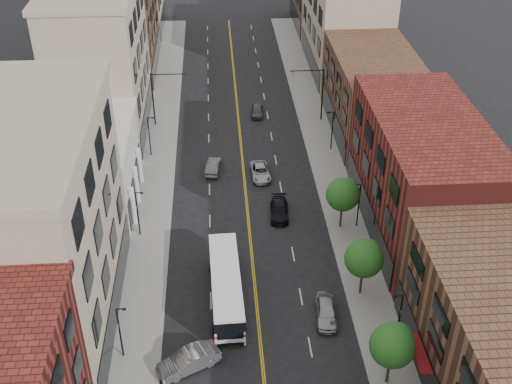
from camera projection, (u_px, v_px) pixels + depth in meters
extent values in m
cube|color=gray|center=(157.00, 177.00, 73.67)|extent=(4.00, 110.00, 0.15)
cube|color=gray|center=(329.00, 171.00, 74.80)|extent=(4.00, 110.00, 0.15)
cube|color=gray|center=(40.00, 232.00, 50.03)|extent=(10.00, 22.00, 18.00)
cube|color=silver|center=(85.00, 168.00, 67.79)|extent=(10.00, 14.00, 8.00)
cube|color=gray|center=(100.00, 62.00, 79.21)|extent=(10.00, 20.00, 18.00)
cube|color=brown|center=(120.00, 21.00, 96.71)|extent=(10.00, 20.00, 15.00)
cube|color=#581B17|center=(422.00, 175.00, 62.77)|extent=(10.00, 22.00, 12.00)
cube|color=brown|center=(374.00, 94.00, 80.82)|extent=(10.00, 20.00, 10.00)
cube|color=gray|center=(345.00, 24.00, 97.23)|extent=(10.00, 22.00, 14.00)
cylinder|color=black|center=(388.00, 370.00, 48.19)|extent=(0.22, 0.22, 2.50)
sphere|color=#175118|center=(392.00, 345.00, 46.74)|extent=(3.40, 3.40, 3.40)
sphere|color=#175118|center=(399.00, 336.00, 46.82)|extent=(2.04, 2.04, 2.04)
cylinder|color=black|center=(361.00, 282.00, 56.53)|extent=(0.22, 0.22, 2.50)
sphere|color=#175118|center=(364.00, 259.00, 55.07)|extent=(3.40, 3.40, 3.40)
sphere|color=#175118|center=(369.00, 251.00, 55.16)|extent=(2.04, 2.04, 2.04)
cylinder|color=black|center=(341.00, 216.00, 64.86)|extent=(0.22, 0.22, 2.50)
sphere|color=#175118|center=(343.00, 194.00, 63.41)|extent=(3.40, 3.40, 3.40)
sphere|color=#175118|center=(348.00, 188.00, 63.49)|extent=(2.04, 2.04, 2.04)
cylinder|color=black|center=(120.00, 333.00, 49.69)|extent=(0.14, 0.14, 5.00)
cylinder|color=black|center=(121.00, 309.00, 48.34)|extent=(0.70, 0.10, 0.10)
cube|color=black|center=(124.00, 309.00, 48.38)|extent=(0.28, 0.14, 0.14)
cube|color=#19592D|center=(119.00, 324.00, 49.20)|extent=(0.04, 0.55, 0.35)
cylinder|color=black|center=(138.00, 214.00, 63.03)|extent=(0.14, 0.14, 5.00)
cylinder|color=black|center=(139.00, 193.00, 61.68)|extent=(0.70, 0.10, 0.10)
cube|color=black|center=(141.00, 193.00, 61.72)|extent=(0.28, 0.14, 0.14)
cube|color=#19592D|center=(137.00, 206.00, 62.54)|extent=(0.04, 0.55, 0.35)
cylinder|color=black|center=(149.00, 137.00, 76.37)|extent=(0.14, 0.14, 5.00)
cylinder|color=black|center=(150.00, 118.00, 75.02)|extent=(0.70, 0.10, 0.10)
cube|color=black|center=(153.00, 118.00, 75.06)|extent=(0.28, 0.14, 0.14)
cube|color=#19592D|center=(149.00, 130.00, 75.87)|extent=(0.04, 0.55, 0.35)
cylinder|color=black|center=(399.00, 319.00, 50.93)|extent=(0.14, 0.14, 5.00)
cylinder|color=black|center=(399.00, 296.00, 49.54)|extent=(0.70, 0.10, 0.10)
cube|color=black|center=(395.00, 296.00, 49.55)|extent=(0.28, 0.14, 0.14)
cube|color=#19592D|center=(400.00, 311.00, 50.44)|extent=(0.04, 0.55, 0.35)
cylinder|color=black|center=(359.00, 205.00, 64.27)|extent=(0.14, 0.14, 5.00)
cylinder|color=black|center=(357.00, 185.00, 62.88)|extent=(0.70, 0.10, 0.10)
cube|color=black|center=(355.00, 185.00, 62.89)|extent=(0.28, 0.14, 0.14)
cube|color=#19592D|center=(359.00, 198.00, 63.78)|extent=(0.04, 0.55, 0.35)
cylinder|color=black|center=(332.00, 131.00, 77.61)|extent=(0.14, 0.14, 5.00)
cylinder|color=black|center=(331.00, 112.00, 76.22)|extent=(0.70, 0.10, 0.10)
cube|color=black|center=(328.00, 113.00, 76.23)|extent=(0.28, 0.14, 0.14)
cube|color=#19592D|center=(333.00, 124.00, 77.12)|extent=(0.04, 0.55, 0.35)
cylinder|color=black|center=(153.00, 99.00, 82.43)|extent=(0.18, 0.18, 7.20)
cylinder|color=black|center=(168.00, 74.00, 80.69)|extent=(4.40, 0.12, 0.12)
imported|color=black|center=(183.00, 77.00, 81.01)|extent=(0.15, 0.18, 0.90)
cylinder|color=black|center=(322.00, 95.00, 83.67)|extent=(0.18, 0.18, 7.20)
cylinder|color=black|center=(307.00, 71.00, 81.68)|extent=(4.40, 0.12, 0.12)
imported|color=black|center=(293.00, 74.00, 81.80)|extent=(0.15, 0.18, 0.90)
cube|color=white|center=(226.00, 286.00, 55.79)|extent=(2.83, 11.57, 2.78)
cube|color=black|center=(226.00, 280.00, 55.43)|extent=(2.87, 11.61, 1.01)
cube|color=red|center=(226.00, 289.00, 55.95)|extent=(2.87, 11.61, 0.21)
cube|color=black|center=(230.00, 332.00, 50.86)|extent=(2.11, 0.12, 1.53)
cylinder|color=black|center=(214.00, 328.00, 53.12)|extent=(0.30, 0.93, 0.92)
cylinder|color=black|center=(244.00, 326.00, 53.32)|extent=(0.30, 0.93, 0.92)
cylinder|color=black|center=(210.00, 268.00, 59.50)|extent=(0.30, 0.93, 0.92)
cylinder|color=black|center=(237.00, 267.00, 59.70)|extent=(0.30, 0.93, 0.92)
imported|color=#A0A2A8|center=(189.00, 361.00, 49.72)|extent=(5.23, 3.78, 1.64)
imported|color=#989C9F|center=(326.00, 311.00, 54.35)|extent=(2.19, 4.61, 1.52)
imported|color=#57585D|center=(213.00, 166.00, 74.43)|extent=(1.99, 4.29, 1.36)
imported|color=black|center=(279.00, 210.00, 67.04)|extent=(2.20, 4.73, 1.34)
imported|color=#ABADB3|center=(260.00, 172.00, 73.51)|extent=(2.40, 4.75, 1.29)
imported|color=#4A494E|center=(257.00, 111.00, 86.71)|extent=(1.80, 3.91, 1.30)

